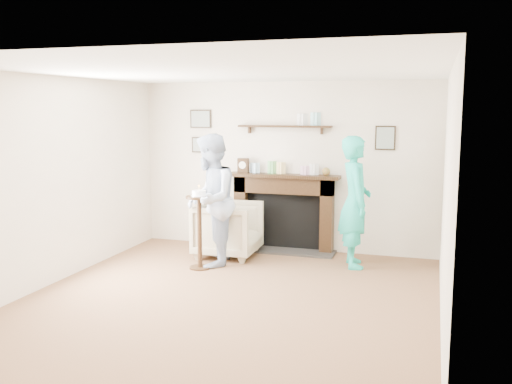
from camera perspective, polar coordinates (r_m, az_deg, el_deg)
ground at (r=6.45m, az=-2.82°, el=-10.77°), size 5.00×5.00×0.00m
room_shell at (r=6.76m, az=-0.89°, el=4.21°), size 4.54×5.02×2.52m
armchair at (r=8.29m, az=-2.76°, el=-6.40°), size 0.89×0.86×0.79m
man at (r=7.86m, az=-4.51°, el=-7.24°), size 0.85×1.00×1.78m
woman at (r=7.89m, az=9.70°, el=-7.29°), size 0.59×0.73×1.76m
pedestal_table at (r=7.54m, az=-5.68°, el=-2.56°), size 0.35×0.35×1.12m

